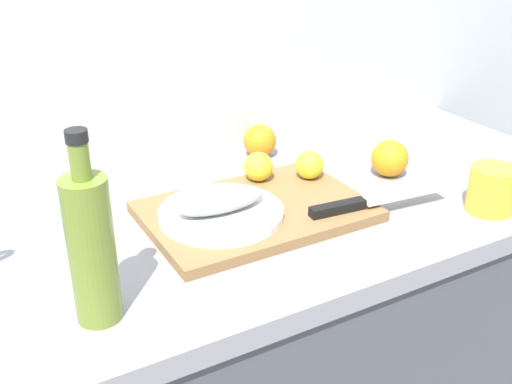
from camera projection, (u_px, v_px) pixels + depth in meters
The scene contains 11 objects.
back_wall at pixel (57, 7), 1.15m from camera, with size 3.20×0.05×2.50m, color silver.
cutting_board at pixel (256, 211), 1.14m from camera, with size 0.41×0.27×0.02m, color olive.
white_plate at pixel (221, 213), 1.09m from camera, with size 0.22×0.22×0.01m, color white.
fish_fillet at pixel (221, 200), 1.08m from camera, with size 0.17×0.07×0.04m, color #999E99.
chef_knife at pixel (363, 203), 1.13m from camera, with size 0.29×0.06×0.02m.
lemon_0 at pixel (309, 165), 1.24m from camera, with size 0.06×0.06×0.06m, color yellow.
lemon_1 at pixel (258, 167), 1.23m from camera, with size 0.06×0.06×0.06m, color yellow.
olive_oil_bottle at pixel (91, 247), 0.82m from camera, with size 0.06×0.06×0.28m.
coffee_mug_1 at pixel (493, 189), 1.14m from camera, with size 0.13×0.09×0.09m.
orange_0 at pixel (390, 158), 1.29m from camera, with size 0.08×0.08×0.08m, color orange.
orange_2 at pixel (260, 141), 1.39m from camera, with size 0.07×0.07×0.07m, color orange.
Camera 1 is at (-0.26, -0.89, 1.44)m, focal length 42.97 mm.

